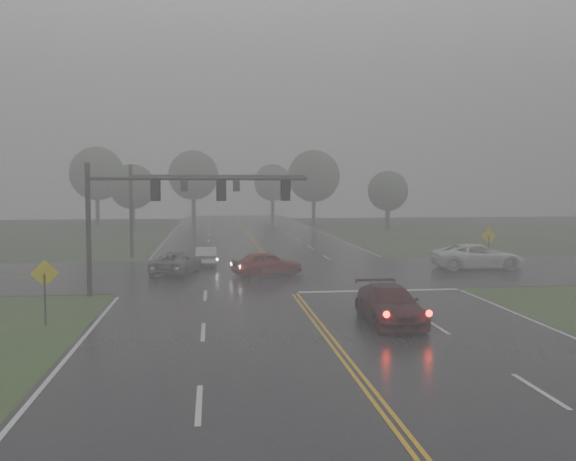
{
  "coord_description": "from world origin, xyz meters",
  "views": [
    {
      "loc": [
        -4.14,
        -17.83,
        5.48
      ],
      "look_at": [
        -0.11,
        16.0,
        3.1
      ],
      "focal_mm": 40.0,
      "sensor_mm": 36.0,
      "label": 1
    }
  ],
  "objects": [
    {
      "name": "sedan_silver",
      "position": [
        -4.53,
        26.07,
        0.0
      ],
      "size": [
        1.42,
        3.98,
        1.31
      ],
      "primitive_type": "imported",
      "rotation": [
        0.0,
        0.0,
        3.13
      ],
      "color": "#B8BBC1",
      "rests_on": "ground"
    },
    {
      "name": "cross_street",
      "position": [
        0.0,
        22.0,
        0.0
      ],
      "size": [
        120.0,
        14.0,
        0.02
      ],
      "primitive_type": "cube",
      "color": "black",
      "rests_on": "ground"
    },
    {
      "name": "tree_n_mid",
      "position": [
        -6.77,
        76.44,
        6.99
      ],
      "size": [
        7.23,
        7.23,
        10.63
      ],
      "color": "#342B22",
      "rests_on": "ground"
    },
    {
      "name": "signal_gantry_far",
      "position": [
        -6.02,
        31.65,
        5.0
      ],
      "size": [
        13.4,
        0.36,
        7.08
      ],
      "color": "black",
      "rests_on": "ground"
    },
    {
      "name": "sedan_maroon",
      "position": [
        2.88,
        6.79,
        0.0
      ],
      "size": [
        2.06,
        5.05,
        1.46
      ],
      "primitive_type": "imported",
      "rotation": [
        0.0,
        0.0,
        -0.0
      ],
      "color": "black",
      "rests_on": "ground"
    },
    {
      "name": "sign_diamond_east",
      "position": [
        14.52,
        23.56,
        1.78
      ],
      "size": [
        1.1,
        0.09,
        2.65
      ],
      "rotation": [
        0.0,
        0.0,
        -0.02
      ],
      "color": "black",
      "rests_on": "ground"
    },
    {
      "name": "tree_nw_a",
      "position": [
        -13.81,
        62.65,
        5.35
      ],
      "size": [
        5.55,
        5.55,
        8.15
      ],
      "color": "#342B22",
      "rests_on": "ground"
    },
    {
      "name": "signal_gantry_near",
      "position": [
        -6.86,
        14.68,
        4.62
      ],
      "size": [
        11.03,
        0.29,
        6.62
      ],
      "color": "black",
      "rests_on": "ground"
    },
    {
      "name": "tree_ne_a",
      "position": [
        9.5,
        67.43,
        6.77
      ],
      "size": [
        7.0,
        7.0,
        10.28
      ],
      "color": "#342B22",
      "rests_on": "ground"
    },
    {
      "name": "tree_n_far",
      "position": [
        6.01,
        89.31,
        6.01
      ],
      "size": [
        6.22,
        6.22,
        9.14
      ],
      "color": "#342B22",
      "rests_on": "ground"
    },
    {
      "name": "tree_nw_b",
      "position": [
        -19.83,
        73.2,
        7.14
      ],
      "size": [
        7.39,
        7.39,
        10.86
      ],
      "color": "#342B22",
      "rests_on": "ground"
    },
    {
      "name": "sedan_red",
      "position": [
        -0.81,
        20.88,
        0.0
      ],
      "size": [
        4.63,
        2.92,
        1.47
      ],
      "primitive_type": "imported",
      "rotation": [
        0.0,
        0.0,
        1.87
      ],
      "color": "maroon",
      "rests_on": "ground"
    },
    {
      "name": "stop_bar",
      "position": [
        4.5,
        14.4,
        0.0
      ],
      "size": [
        8.5,
        0.5,
        0.01
      ],
      "primitive_type": "cube",
      "color": "#BDBDBD",
      "rests_on": "ground"
    },
    {
      "name": "sign_diamond_west",
      "position": [
        -10.68,
        8.05,
        1.75
      ],
      "size": [
        1.07,
        0.17,
        2.59
      ],
      "rotation": [
        0.0,
        0.0,
        0.12
      ],
      "color": "black",
      "rests_on": "ground"
    },
    {
      "name": "pickup_white",
      "position": [
        13.25,
        22.36,
        0.0
      ],
      "size": [
        6.01,
        2.97,
        1.64
      ],
      "primitive_type": "imported",
      "rotation": [
        0.0,
        0.0,
        1.53
      ],
      "color": "white",
      "rests_on": "ground"
    },
    {
      "name": "main_road",
      "position": [
        0.0,
        20.0,
        0.0
      ],
      "size": [
        18.0,
        160.0,
        0.02
      ],
      "primitive_type": "cube",
      "color": "black",
      "rests_on": "ground"
    },
    {
      "name": "tree_e_near",
      "position": [
        17.52,
        59.5,
        4.83
      ],
      "size": [
        5.01,
        5.01,
        7.36
      ],
      "color": "#342B22",
      "rests_on": "ground"
    },
    {
      "name": "car_grey",
      "position": [
        -6.36,
        22.39,
        0.0
      ],
      "size": [
        3.36,
        5.31,
        1.36
      ],
      "primitive_type": "imported",
      "rotation": [
        0.0,
        0.0,
        2.9
      ],
      "color": "#4D4F53",
      "rests_on": "ground"
    },
    {
      "name": "ground",
      "position": [
        0.0,
        0.0,
        0.0
      ],
      "size": [
        180.0,
        180.0,
        0.0
      ],
      "primitive_type": "plane",
      "color": "#2D451D",
      "rests_on": "ground"
    }
  ]
}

